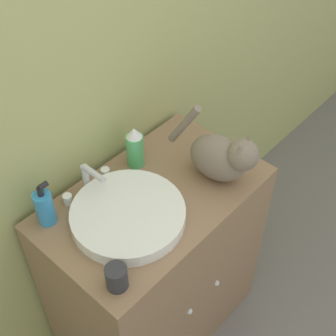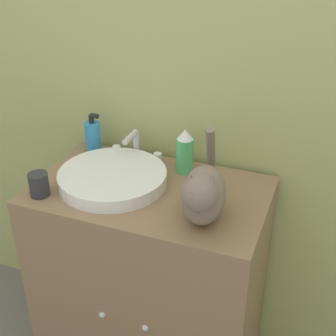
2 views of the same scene
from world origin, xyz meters
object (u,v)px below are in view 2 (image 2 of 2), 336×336
soap_bottle (93,136)px  spray_bottle (185,152)px  cup (39,185)px  cat (203,193)px

soap_bottle → spray_bottle: 0.38m
soap_bottle → cup: bearing=-92.3°
spray_bottle → cup: spray_bottle is taller
cup → spray_bottle: bearing=39.1°
soap_bottle → spray_bottle: bearing=-3.2°
spray_bottle → cup: 0.51m
cat → spray_bottle: 0.31m
cat → cup: (-0.54, -0.05, -0.06)m
cat → soap_bottle: size_ratio=2.16×
spray_bottle → cup: (-0.39, -0.32, -0.04)m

